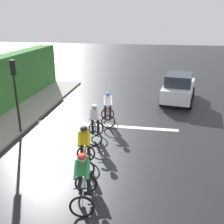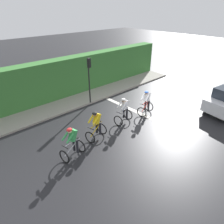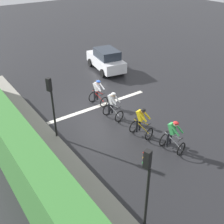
% 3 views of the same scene
% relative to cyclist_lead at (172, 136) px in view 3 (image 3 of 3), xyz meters
% --- Properties ---
extents(ground_plane, '(80.00, 80.00, 0.00)m').
position_rel_cyclist_lead_xyz_m(ground_plane, '(0.48, -5.48, -0.80)').
color(ground_plane, black).
extents(sidewalk_kerb, '(2.80, 20.72, 0.12)m').
position_rel_cyclist_lead_xyz_m(sidewalk_kerb, '(5.47, -3.48, -0.74)').
color(sidewalk_kerb, gray).
rests_on(sidewalk_kerb, ground).
extents(stone_wall_low, '(0.44, 20.72, 0.46)m').
position_rel_cyclist_lead_xyz_m(stone_wall_low, '(6.37, -3.48, -0.57)').
color(stone_wall_low, gray).
rests_on(stone_wall_low, ground).
extents(hedge_wall, '(1.10, 20.72, 2.97)m').
position_rel_cyclist_lead_xyz_m(hedge_wall, '(6.67, -3.48, 0.69)').
color(hedge_wall, '#387533').
rests_on(hedge_wall, ground).
extents(road_marking_stop_line, '(7.00, 0.30, 0.01)m').
position_rel_cyclist_lead_xyz_m(road_marking_stop_line, '(0.48, -5.70, -0.79)').
color(road_marking_stop_line, silver).
rests_on(road_marking_stop_line, ground).
extents(cyclist_lead, '(0.84, 1.17, 1.66)m').
position_rel_cyclist_lead_xyz_m(cyclist_lead, '(0.00, 0.00, 0.00)').
color(cyclist_lead, black).
rests_on(cyclist_lead, ground).
extents(cyclist_second, '(0.89, 1.20, 1.66)m').
position_rel_cyclist_lead_xyz_m(cyclist_second, '(0.44, -1.79, 0.00)').
color(cyclist_second, black).
rests_on(cyclist_second, ground).
extents(cyclist_mid, '(0.83, 1.17, 1.66)m').
position_rel_cyclist_lead_xyz_m(cyclist_mid, '(0.62, -4.07, 0.00)').
color(cyclist_mid, black).
rests_on(cyclist_mid, ground).
extents(cyclist_fourth, '(0.88, 1.20, 1.66)m').
position_rel_cyclist_lead_xyz_m(cyclist_fourth, '(0.41, -5.95, 0.00)').
color(cyclist_fourth, black).
rests_on(cyclist_fourth, ground).
extents(car_white, '(2.39, 4.33, 1.76)m').
position_rel_cyclist_lead_xyz_m(car_white, '(-3.26, -10.39, 0.08)').
color(car_white, silver).
rests_on(car_white, ground).
extents(traffic_light_near_crossing, '(0.26, 0.30, 3.34)m').
position_rel_cyclist_lead_xyz_m(traffic_light_near_crossing, '(4.14, -4.21, 1.43)').
color(traffic_light_near_crossing, black).
rests_on(traffic_light_near_crossing, ground).
extents(traffic_light_far_junction, '(0.25, 0.31, 3.34)m').
position_rel_cyclist_lead_xyz_m(traffic_light_far_junction, '(3.95, 2.47, 1.43)').
color(traffic_light_far_junction, black).
rests_on(traffic_light_far_junction, ground).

